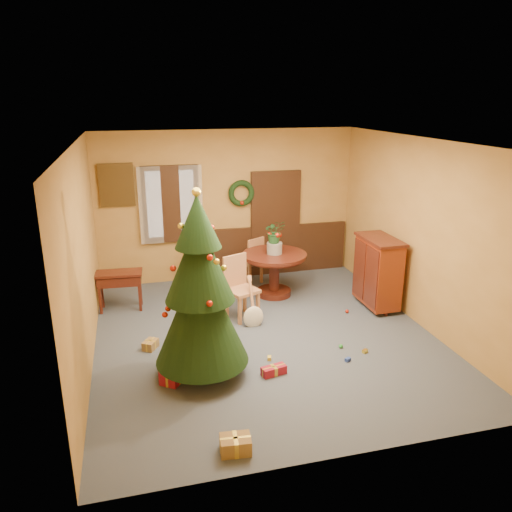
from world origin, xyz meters
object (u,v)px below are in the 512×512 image
object	(u,v)px
christmas_tree	(200,291)
sideboard	(378,271)
chair_near	(239,285)
writing_desk	(120,281)
dining_table	(274,266)

from	to	relation	value
christmas_tree	sideboard	xyz separation A→B (m)	(3.23, 1.45, -0.51)
chair_near	writing_desk	distance (m)	2.05
chair_near	writing_desk	xyz separation A→B (m)	(-1.89, 0.78, -0.05)
christmas_tree	writing_desk	bearing A→B (deg)	112.95
christmas_tree	sideboard	world-z (taller)	christmas_tree
dining_table	sideboard	distance (m)	1.82
christmas_tree	sideboard	bearing A→B (deg)	24.22
writing_desk	christmas_tree	bearing A→B (deg)	-67.05
sideboard	chair_near	bearing A→B (deg)	175.13
writing_desk	sideboard	xyz separation A→B (m)	(4.26, -0.98, 0.15)
writing_desk	chair_near	bearing A→B (deg)	-22.46
chair_near	christmas_tree	bearing A→B (deg)	-117.46
dining_table	writing_desk	bearing A→B (deg)	179.29
chair_near	writing_desk	bearing A→B (deg)	157.54
writing_desk	sideboard	bearing A→B (deg)	-13.00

